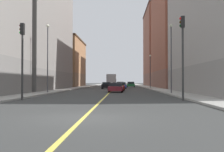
% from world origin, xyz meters
% --- Properties ---
extents(ground_plane, '(400.00, 400.00, 0.00)m').
position_xyz_m(ground_plane, '(0.00, 0.00, 0.00)').
color(ground_plane, '#363736').
rests_on(ground_plane, ground).
extents(sidewalk_left, '(2.57, 168.00, 0.15)m').
position_xyz_m(sidewalk_left, '(7.99, 49.00, 0.07)').
color(sidewalk_left, '#9E9B93').
rests_on(sidewalk_left, ground).
extents(sidewalk_right, '(2.57, 168.00, 0.15)m').
position_xyz_m(sidewalk_right, '(-7.99, 49.00, 0.07)').
color(sidewalk_right, '#9E9B93').
rests_on(sidewalk_right, ground).
extents(lane_center_stripe, '(0.16, 154.00, 0.01)m').
position_xyz_m(lane_center_stripe, '(0.00, 49.00, 0.01)').
color(lane_center_stripe, '#E5D14C').
rests_on(lane_center_stripe, ground).
extents(building_left_mid, '(12.02, 23.51, 24.31)m').
position_xyz_m(building_left_mid, '(15.14, 48.55, 12.16)').
color(building_left_mid, brown).
rests_on(building_left_mid, ground).
extents(building_left_far, '(12.02, 21.45, 23.85)m').
position_xyz_m(building_left_far, '(15.14, 74.48, 11.93)').
color(building_left_far, brown).
rests_on(building_left_far, ground).
extents(building_right_midblock, '(12.02, 25.96, 21.92)m').
position_xyz_m(building_right_midblock, '(-15.14, 36.15, 10.97)').
color(building_right_midblock, slate).
rests_on(building_right_midblock, ground).
extents(building_right_distant, '(12.02, 19.88, 12.70)m').
position_xyz_m(building_right_distant, '(-15.14, 61.56, 6.36)').
color(building_right_distant, '#8F6B4F').
rests_on(building_right_distant, ground).
extents(traffic_light_left_near, '(0.40, 0.32, 6.56)m').
position_xyz_m(traffic_light_left_near, '(6.29, 10.30, 4.20)').
color(traffic_light_left_near, '#2D2D2D').
rests_on(traffic_light_left_near, ground).
extents(traffic_light_right_near, '(0.40, 0.32, 6.09)m').
position_xyz_m(traffic_light_right_near, '(-6.32, 10.30, 3.94)').
color(traffic_light_right_near, '#2D2D2D').
rests_on(traffic_light_right_near, ground).
extents(street_lamp_left_near, '(0.36, 0.36, 7.97)m').
position_xyz_m(street_lamp_left_near, '(7.31, 20.65, 4.92)').
color(street_lamp_left_near, '#4C4C51').
rests_on(street_lamp_left_near, ground).
extents(street_lamp_right_near, '(0.36, 0.36, 8.19)m').
position_xyz_m(street_lamp_right_near, '(-7.31, 21.33, 5.03)').
color(street_lamp_right_near, '#4C4C51').
rests_on(street_lamp_right_near, ground).
extents(street_lamp_left_far, '(0.36, 0.36, 6.64)m').
position_xyz_m(street_lamp_left_far, '(7.31, 43.41, 4.21)').
color(street_lamp_left_far, '#4C4C51').
rests_on(street_lamp_left_far, ground).
extents(car_black, '(1.84, 3.96, 1.31)m').
position_xyz_m(car_black, '(-1.37, 42.41, 0.64)').
color(car_black, black).
rests_on(car_black, ground).
extents(car_maroon, '(2.06, 4.02, 1.25)m').
position_xyz_m(car_maroon, '(0.81, 26.01, 0.62)').
color(car_maroon, maroon).
rests_on(car_maroon, ground).
extents(car_red, '(2.10, 4.67, 1.31)m').
position_xyz_m(car_red, '(1.11, 32.32, 0.64)').
color(car_red, red).
rests_on(car_red, ground).
extents(car_green, '(2.05, 4.44, 1.36)m').
position_xyz_m(car_green, '(3.94, 57.48, 0.66)').
color(car_green, '#1E6B38').
rests_on(car_green, ground).
extents(car_silver, '(2.08, 4.56, 1.36)m').
position_xyz_m(car_silver, '(1.36, 58.05, 0.67)').
color(car_silver, silver).
rests_on(car_silver, ground).
extents(car_blue, '(1.98, 4.16, 1.30)m').
position_xyz_m(car_blue, '(1.58, 44.58, 0.64)').
color(car_blue, '#23389E').
rests_on(car_blue, ground).
extents(box_truck, '(2.39, 7.97, 3.22)m').
position_xyz_m(box_truck, '(-0.95, 58.45, 1.68)').
color(box_truck, navy).
rests_on(box_truck, ground).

